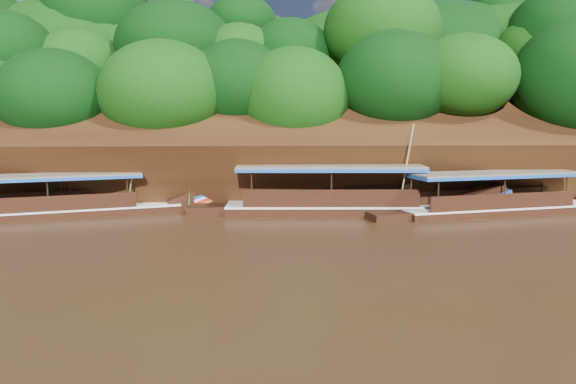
% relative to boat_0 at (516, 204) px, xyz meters
% --- Properties ---
extents(ground, '(160.00, 160.00, 0.00)m').
position_rel_boat_0_xyz_m(ground, '(-11.82, -7.69, -0.52)').
color(ground, black).
rests_on(ground, ground).
extents(riverbank, '(120.00, 30.06, 19.40)m').
position_rel_boat_0_xyz_m(riverbank, '(-11.83, 15.04, 1.36)').
color(riverbank, black).
rests_on(riverbank, ground).
extents(boat_0, '(14.35, 4.99, 5.20)m').
position_rel_boat_0_xyz_m(boat_0, '(0.00, 0.00, 0.00)').
color(boat_0, black).
rests_on(boat_0, ground).
extents(boat_1, '(15.50, 3.17, 5.42)m').
position_rel_boat_0_xyz_m(boat_1, '(-8.71, 0.42, 0.08)').
color(boat_1, black).
rests_on(boat_1, ground).
extents(boat_2, '(14.28, 6.16, 5.05)m').
position_rel_boat_0_xyz_m(boat_2, '(-23.95, 0.53, -0.01)').
color(boat_2, black).
rests_on(boat_2, ground).
extents(reeds, '(51.17, 2.46, 2.05)m').
position_rel_boat_0_xyz_m(reeds, '(-16.25, 1.92, 0.33)').
color(reeds, '#38711C').
rests_on(reeds, ground).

